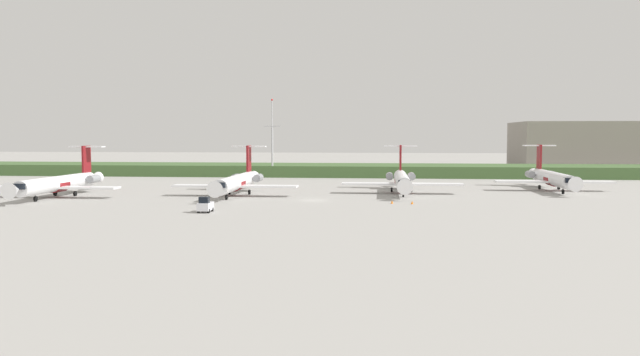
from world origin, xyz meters
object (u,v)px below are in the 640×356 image
(regional_jet_nearest, at_px, (60,183))
(regional_jet_third, at_px, (402,180))
(regional_jet_fourth, at_px, (552,178))
(safety_cone_front_marker, at_px, (392,202))
(regional_jet_second, at_px, (237,182))
(baggage_tug, at_px, (205,205))
(safety_cone_mid_marker, at_px, (412,202))
(antenna_mast, at_px, (272,145))

(regional_jet_nearest, distance_m, regional_jet_third, 62.86)
(regional_jet_nearest, xyz_separation_m, regional_jet_third, (61.36, 13.64, 0.00))
(regional_jet_third, height_order, regional_jet_fourth, same)
(regional_jet_fourth, xyz_separation_m, safety_cone_front_marker, (-32.31, -27.57, -2.26))
(regional_jet_second, bearing_deg, baggage_tug, -87.32)
(safety_cone_front_marker, bearing_deg, safety_cone_mid_marker, -8.28)
(safety_cone_mid_marker, bearing_deg, safety_cone_front_marker, 171.72)
(safety_cone_mid_marker, bearing_deg, regional_jet_second, 159.70)
(antenna_mast, bearing_deg, regional_jet_second, -87.80)
(safety_cone_front_marker, bearing_deg, regional_jet_nearest, 174.91)
(regional_jet_nearest, xyz_separation_m, safety_cone_front_marker, (59.17, -5.27, -2.26))
(regional_jet_nearest, distance_m, antenna_mast, 61.68)
(antenna_mast, distance_m, safety_cone_front_marker, 66.95)
(regional_jet_second, height_order, baggage_tug, regional_jet_second)
(regional_jet_fourth, relative_size, antenna_mast, 1.52)
(regional_jet_second, xyz_separation_m, safety_cone_front_marker, (28.15, -11.13, -2.26))
(antenna_mast, xyz_separation_m, safety_cone_front_marker, (30.00, -59.28, -8.24))
(safety_cone_front_marker, bearing_deg, regional_jet_fourth, 40.48)
(baggage_tug, bearing_deg, antenna_mast, 92.37)
(regional_jet_third, relative_size, antenna_mast, 1.52)
(regional_jet_nearest, distance_m, safety_cone_front_marker, 59.45)
(regional_jet_nearest, height_order, safety_cone_front_marker, regional_jet_nearest)
(antenna_mast, bearing_deg, baggage_tug, -87.63)
(antenna_mast, bearing_deg, regional_jet_nearest, -118.37)
(regional_jet_fourth, xyz_separation_m, baggage_tug, (-59.28, -41.60, -1.53))
(regional_jet_nearest, relative_size, safety_cone_mid_marker, 56.36)
(regional_jet_second, bearing_deg, safety_cone_front_marker, -21.58)
(regional_jet_nearest, height_order, regional_jet_third, same)
(safety_cone_mid_marker, bearing_deg, regional_jet_nearest, 174.74)
(regional_jet_third, distance_m, safety_cone_front_marker, 19.17)
(regional_jet_third, distance_m, antenna_mast, 51.98)
(antenna_mast, xyz_separation_m, baggage_tug, (3.03, -73.31, -7.51))
(baggage_tug, bearing_deg, safety_cone_front_marker, 27.48)
(safety_cone_front_marker, bearing_deg, regional_jet_second, 158.42)
(regional_jet_fourth, height_order, safety_cone_mid_marker, regional_jet_fourth)
(regional_jet_second, relative_size, regional_jet_fourth, 1.00)
(antenna_mast, bearing_deg, safety_cone_front_marker, -63.16)
(regional_jet_third, bearing_deg, regional_jet_fourth, 16.05)
(regional_jet_nearest, height_order, regional_jet_second, same)
(safety_cone_front_marker, distance_m, safety_cone_mid_marker, 3.24)
(regional_jet_second, bearing_deg, regional_jet_third, 14.38)
(regional_jet_second, distance_m, regional_jet_fourth, 62.65)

